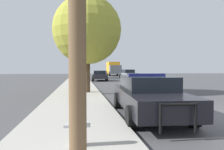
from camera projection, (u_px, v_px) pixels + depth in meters
ground_plane at (222, 116)px, 7.62m from camera, size 110.00×110.00×0.00m
sidewalk_left at (74, 120)px, 6.86m from camera, size 3.00×110.00×0.13m
police_car at (148, 95)px, 7.75m from camera, size 2.27×5.31×1.49m
fire_hydrant at (77, 124)px, 4.40m from camera, size 0.53×0.23×0.82m
traffic_light at (95, 52)px, 27.89m from camera, size 4.30×0.35×4.95m
car_background_oncoming at (128, 74)px, 33.20m from camera, size 2.20×4.45×1.43m
car_background_midblock at (100, 75)px, 28.48m from camera, size 2.25×4.62×1.33m
box_truck at (113, 68)px, 46.44m from camera, size 2.61×7.06×2.92m
tree_sidewalk_far at (77, 46)px, 34.91m from camera, size 4.86×4.86×7.49m
tree_sidewalk_near at (87, 30)px, 13.93m from camera, size 4.38×4.38×6.18m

